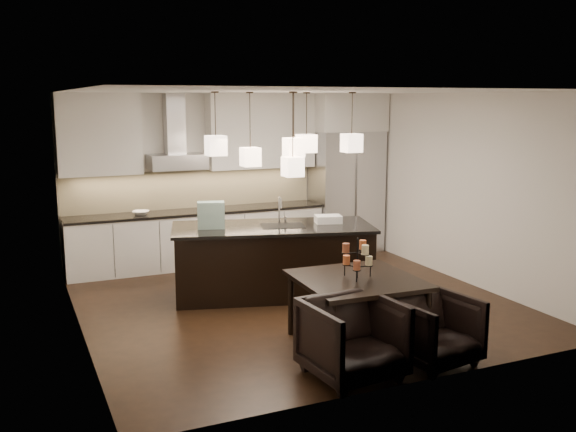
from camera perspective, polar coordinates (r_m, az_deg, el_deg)
name	(u,v)px	position (r m, az deg, el deg)	size (l,w,h in m)	color
floor	(294,303)	(8.74, 0.54, -7.72)	(5.50, 5.50, 0.02)	black
ceiling	(294,90)	(8.31, 0.57, 11.10)	(5.50, 5.50, 0.02)	white
wall_back	(227,177)	(10.96, -5.43, 3.48)	(5.50, 0.02, 2.80)	silver
wall_front	(417,242)	(6.05, 11.42, -2.26)	(5.50, 0.02, 2.80)	silver
wall_left	(74,215)	(7.71, -18.48, 0.10)	(0.02, 5.50, 2.80)	silver
wall_right	(463,188)	(9.87, 15.32, 2.40)	(0.02, 5.50, 2.80)	silver
refrigerator	(346,192)	(11.50, 5.19, 2.17)	(1.20, 0.72, 2.15)	#B7B7BA
fridge_panel	(347,112)	(11.39, 5.30, 9.16)	(1.26, 0.72, 0.65)	silver
lower_cabinets	(198,239)	(10.63, -7.97, -2.04)	(4.21, 0.62, 0.88)	silver
countertop	(198,211)	(10.54, -8.04, 0.40)	(4.21, 0.66, 0.04)	black
backsplash	(192,189)	(10.77, -8.52, 2.41)	(4.21, 0.02, 0.63)	beige
upper_cab_left	(99,134)	(10.24, -16.47, 6.98)	(1.25, 0.35, 1.25)	silver
upper_cab_right	(261,131)	(10.91, -2.40, 7.57)	(1.86, 0.35, 1.25)	silver
hood_canopy	(177,162)	(10.40, -9.82, 4.78)	(0.90, 0.52, 0.24)	#B7B7BA
hood_chimney	(174,123)	(10.47, -10.07, 8.10)	(0.30, 0.28, 0.96)	#B7B7BA
fruit_bowl	(141,213)	(10.27, -12.95, 0.28)	(0.26, 0.26, 0.06)	silver
island_body	(273,262)	(8.96, -1.36, -4.09)	(2.66, 1.06, 0.94)	black
island_top	(273,227)	(8.85, -1.38, -1.01)	(2.75, 1.15, 0.04)	black
faucet	(279,210)	(8.92, -0.79, 0.55)	(0.11, 0.26, 0.40)	silver
tote_bag	(211,215)	(8.71, -6.87, 0.08)	(0.36, 0.19, 0.36)	#27674D
food_container	(328,219)	(9.06, 3.59, -0.28)	(0.36, 0.26, 0.11)	silver
dining_table	(356,311)	(7.22, 6.10, -8.42)	(1.28, 1.28, 0.77)	black
candelabra	(357,258)	(7.05, 6.19, -3.74)	(0.37, 0.37, 0.45)	black
candle_a	(369,261)	(7.13, 7.21, -3.96)	(0.08, 0.08, 0.10)	beige
candle_b	(346,260)	(7.14, 5.22, -3.91)	(0.08, 0.08, 0.10)	#D06130
candle_c	(357,265)	(6.93, 6.14, -4.36)	(0.08, 0.08, 0.10)	brown
candle_d	(363,245)	(7.16, 6.66, -2.55)	(0.08, 0.08, 0.10)	#D06130
candle_e	(346,248)	(6.98, 5.17, -2.84)	(0.08, 0.08, 0.10)	brown
candle_f	(365,250)	(6.92, 6.88, -3.00)	(0.08, 0.08, 0.10)	beige
armchair_left	(353,339)	(6.39, 5.78, -10.83)	(0.85, 0.87, 0.79)	black
armchair_right	(435,330)	(6.87, 12.90, -9.86)	(0.77, 0.79, 0.72)	black
pendant_a	(216,146)	(8.45, -6.44, 6.24)	(0.24, 0.24, 0.26)	beige
pendant_b	(250,157)	(8.95, -3.37, 5.26)	(0.24, 0.24, 0.26)	beige
pendant_c	(294,147)	(8.78, 0.51, 6.11)	(0.24, 0.24, 0.26)	beige
pendant_d	(306,143)	(9.28, 1.65, 6.47)	(0.24, 0.24, 0.26)	beige
pendant_e	(352,143)	(9.15, 5.67, 6.48)	(0.24, 0.24, 0.26)	beige
pendant_f	(293,167)	(8.52, 0.42, 4.41)	(0.24, 0.24, 0.26)	beige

